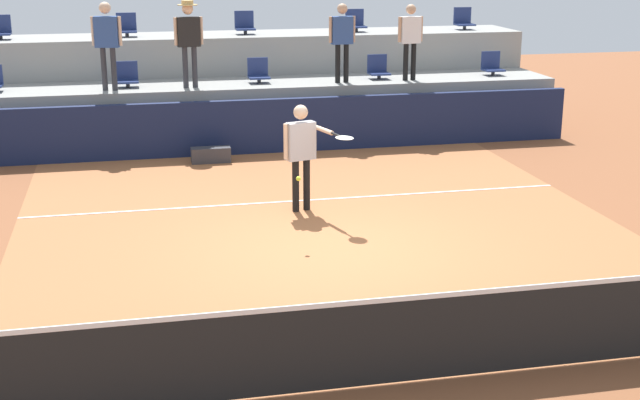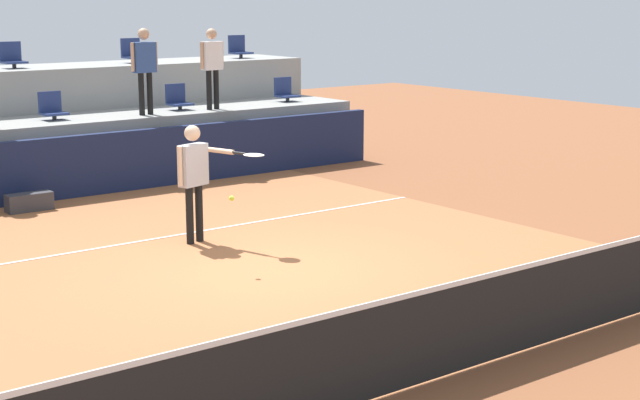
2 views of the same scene
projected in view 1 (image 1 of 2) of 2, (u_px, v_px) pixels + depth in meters
The scene contains 23 objects.
ground_plane at pixel (334, 248), 12.42m from camera, with size 40.00×40.00×0.00m, color brown.
court_inner_paint at pixel (319, 226), 13.36m from camera, with size 9.00×10.00×0.01m, color #A36038.
court_service_line at pixel (301, 201), 14.67m from camera, with size 9.00×0.06×0.00m, color silver.
tennis_net at pixel (428, 334), 8.53m from camera, with size 10.48×0.08×1.07m.
sponsor_backboard at pixel (266, 126), 17.89m from camera, with size 13.00×0.16×1.10m, color #141E42.
seating_tier_lower at pixel (257, 111), 19.09m from camera, with size 13.00×1.80×1.25m, color gray.
seating_tier_upper at pixel (245, 79), 20.66m from camera, with size 13.00×1.80×2.10m, color gray.
stadium_chair_lower_left at pixel (127, 76), 18.24m from camera, with size 0.44×0.40×0.52m.
stadium_chair_lower_center at pixel (258, 72), 18.80m from camera, with size 0.44×0.40×0.52m.
stadium_chair_lower_right at pixel (378, 69), 19.34m from camera, with size 0.44×0.40×0.52m.
stadium_chair_lower_far_right at pixel (492, 65), 19.89m from camera, with size 0.44×0.40×0.52m.
stadium_chair_upper_far_left at pixel (0, 29), 19.15m from camera, with size 0.44×0.40×0.52m.
stadium_chair_upper_left at pixel (127, 27), 19.70m from camera, with size 0.44×0.40×0.52m.
stadium_chair_upper_center at pixel (245, 25), 20.24m from camera, with size 0.44×0.40×0.52m.
stadium_chair_upper_right at pixel (355, 22), 20.78m from camera, with size 0.44×0.40×0.52m.
stadium_chair_upper_far_right at pixel (464, 20), 21.34m from camera, with size 0.44×0.40×0.52m.
tennis_player at pixel (302, 147), 13.83m from camera, with size 0.97×1.15×1.71m.
spectator_in_grey at pixel (107, 37), 17.57m from camera, with size 0.61×0.28×1.75m.
spectator_with_hat at pixel (189, 34), 17.89m from camera, with size 0.60×0.45×1.76m.
spectator_in_white at pixel (342, 35), 18.58m from camera, with size 0.58×0.24×1.66m.
spectator_leaning_on_rail at pixel (410, 35), 18.89m from camera, with size 0.58×0.24×1.62m.
tennis_ball at pixel (298, 179), 12.36m from camera, with size 0.07×0.07×0.07m.
equipment_bag at pixel (211, 155), 17.19m from camera, with size 0.76×0.28×0.30m, color #333338.
Camera 1 is at (-2.70, -11.42, 4.15)m, focal length 49.59 mm.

